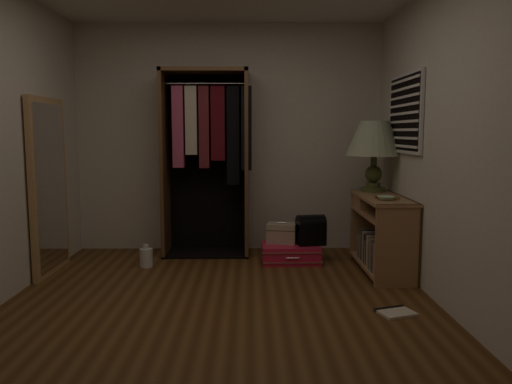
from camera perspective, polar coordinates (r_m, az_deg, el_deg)
ground at (r=4.06m, az=-4.18°, el=-12.95°), size 4.00×4.00×0.00m
room_walls at (r=3.86m, az=-3.21°, el=8.74°), size 3.52×4.02×2.60m
console_bookshelf at (r=5.10m, az=14.07°, el=-4.34°), size 0.42×1.12×0.75m
open_wardrobe at (r=5.60m, az=-5.48°, el=5.11°), size 0.99×0.50×2.05m
floor_mirror at (r=5.21m, az=-22.60°, el=0.58°), size 0.06×0.80×1.70m
pink_suitcase at (r=5.35m, az=3.95°, el=-6.96°), size 0.63×0.47×0.19m
train_case at (r=5.37m, az=2.96°, el=-4.69°), size 0.35×0.27×0.23m
black_bag at (r=5.31m, az=6.28°, el=-4.26°), size 0.32×0.24×0.32m
table_lamp at (r=5.36m, az=13.37°, el=5.79°), size 0.68×0.68×0.74m
brass_tray at (r=4.86m, az=14.79°, el=-0.64°), size 0.24×0.24×0.01m
ceramic_bowl at (r=4.73m, az=14.61°, el=-0.69°), size 0.17×0.17×0.04m
white_jug at (r=5.27m, az=-12.43°, el=-7.30°), size 0.16×0.16×0.23m
floor_book at (r=4.05m, az=15.59°, el=-13.07°), size 0.31×0.28×0.02m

